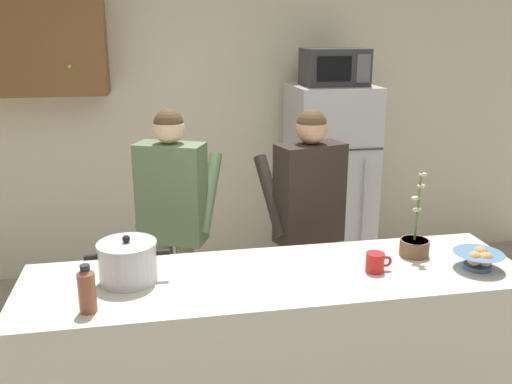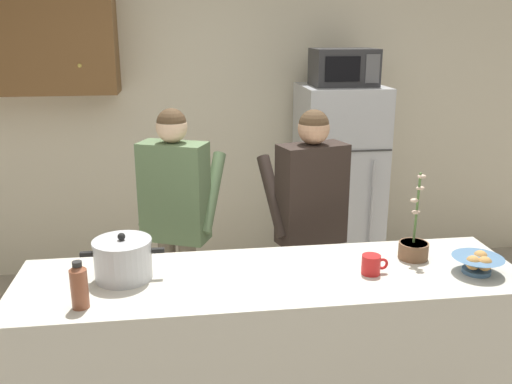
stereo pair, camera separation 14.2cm
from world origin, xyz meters
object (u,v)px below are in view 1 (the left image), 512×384
(microwave, at_px, (334,67))
(person_near_pot, at_px, (173,207))
(person_by_sink, at_px, (308,208))
(potted_orchid, at_px, (415,244))
(cooking_pot, at_px, (128,262))
(bottle_near_edge, at_px, (87,289))
(bread_bowl, at_px, (478,259))
(coffee_mug, at_px, (376,262))
(refrigerator, at_px, (329,184))

(microwave, height_order, person_near_pot, microwave)
(person_by_sink, distance_m, potted_orchid, 0.75)
(cooking_pot, height_order, bottle_near_edge, cooking_pot)
(cooking_pot, xyz_separation_m, bread_bowl, (1.67, -0.17, -0.05))
(bottle_near_edge, bearing_deg, coffee_mug, 6.65)
(coffee_mug, relative_size, bottle_near_edge, 0.63)
(refrigerator, height_order, potted_orchid, refrigerator)
(person_near_pot, relative_size, person_by_sink, 1.00)
(bottle_near_edge, bearing_deg, refrigerator, 50.37)
(microwave, height_order, bottle_near_edge, microwave)
(microwave, xyz_separation_m, potted_orchid, (-0.11, -1.73, -0.77))
(microwave, relative_size, person_near_pot, 0.30)
(person_by_sink, distance_m, bottle_near_edge, 1.54)
(cooking_pot, bearing_deg, refrigerator, 49.17)
(cooking_pot, bearing_deg, potted_orchid, 1.53)
(person_near_pot, relative_size, potted_orchid, 3.53)
(microwave, distance_m, bread_bowl, 2.10)
(refrigerator, relative_size, bread_bowl, 6.65)
(bottle_near_edge, distance_m, potted_orchid, 1.62)
(refrigerator, relative_size, potted_orchid, 3.57)
(refrigerator, bearing_deg, microwave, -89.93)
(bread_bowl, bearing_deg, refrigerator, 93.70)
(person_by_sink, bearing_deg, cooking_pot, -146.93)
(bread_bowl, bearing_deg, person_by_sink, 125.72)
(person_near_pot, height_order, coffee_mug, person_near_pot)
(refrigerator, height_order, person_by_sink, refrigerator)
(refrigerator, distance_m, microwave, 0.95)
(person_by_sink, xyz_separation_m, bottle_near_edge, (-1.21, -0.95, 0.03))
(coffee_mug, height_order, potted_orchid, potted_orchid)
(cooking_pot, distance_m, potted_orchid, 1.44)
(refrigerator, height_order, microwave, microwave)
(person_near_pot, bearing_deg, person_by_sink, -11.41)
(cooking_pot, xyz_separation_m, potted_orchid, (1.44, 0.04, -0.03))
(microwave, bearing_deg, potted_orchid, -93.52)
(cooking_pot, distance_m, bread_bowl, 1.68)
(refrigerator, bearing_deg, potted_orchid, -93.47)
(person_by_sink, bearing_deg, refrigerator, 66.00)
(potted_orchid, bearing_deg, refrigerator, 86.53)
(bread_bowl, distance_m, bottle_near_edge, 1.83)
(refrigerator, bearing_deg, bottle_near_edge, -129.63)
(refrigerator, relative_size, person_by_sink, 1.01)
(person_near_pot, relative_size, coffee_mug, 12.20)
(refrigerator, xyz_separation_m, bottle_near_edge, (-1.70, -2.06, 0.21))
(person_near_pot, bearing_deg, potted_orchid, -34.14)
(microwave, bearing_deg, refrigerator, 90.07)
(potted_orchid, bearing_deg, cooking_pot, -178.47)
(person_by_sink, relative_size, coffee_mug, 12.20)
(person_by_sink, relative_size, bottle_near_edge, 7.63)
(bread_bowl, xyz_separation_m, potted_orchid, (-0.23, 0.21, 0.01))
(bread_bowl, relative_size, bottle_near_edge, 1.16)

